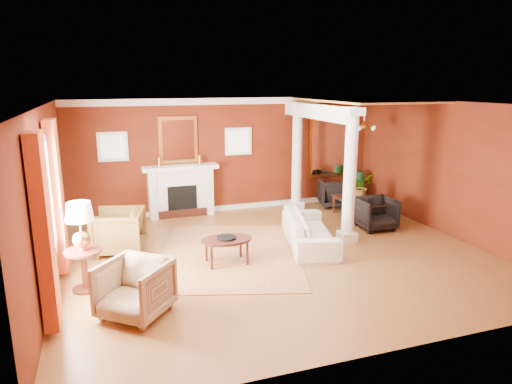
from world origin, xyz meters
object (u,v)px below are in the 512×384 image
object	(u,v)px
armchair_leopard	(118,229)
dining_table	(359,204)
armchair_stripe	(135,286)
sofa	(310,225)
side_table	(81,232)
coffee_table	(226,241)

from	to	relation	value
armchair_leopard	dining_table	world-z (taller)	armchair_leopard
armchair_leopard	dining_table	xyz separation A→B (m)	(5.68, 0.47, -0.09)
armchair_leopard	armchair_stripe	distance (m)	2.69
armchair_leopard	sofa	bearing A→B (deg)	91.54
armchair_stripe	side_table	bearing A→B (deg)	162.44
dining_table	armchair_stripe	bearing A→B (deg)	119.52
armchair_stripe	dining_table	bearing A→B (deg)	69.53
sofa	armchair_stripe	bearing A→B (deg)	132.24
sofa	dining_table	world-z (taller)	sofa
armchair_stripe	side_table	xyz separation A→B (m)	(-0.71, 1.11, 0.53)
coffee_table	dining_table	size ratio (longest dim) A/B	0.69
sofa	side_table	xyz separation A→B (m)	(-4.34, -0.76, 0.55)
armchair_leopard	coffee_table	world-z (taller)	armchair_leopard
sofa	armchair_leopard	bearing A→B (deg)	92.76
coffee_table	dining_table	world-z (taller)	dining_table
sofa	dining_table	bearing A→B (deg)	-41.69
sofa	dining_table	xyz separation A→B (m)	(1.94, 1.28, -0.04)
armchair_stripe	side_table	distance (m)	1.42
sofa	armchair_stripe	size ratio (longest dim) A/B	2.44
sofa	armchair_leopard	size ratio (longest dim) A/B	2.30
armchair_stripe	coffee_table	size ratio (longest dim) A/B	0.94
sofa	dining_table	size ratio (longest dim) A/B	1.58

